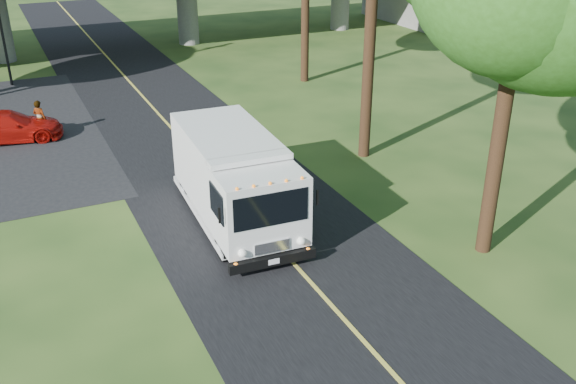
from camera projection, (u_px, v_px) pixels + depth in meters
ground at (339, 314)px, 16.32m from camera, size 120.00×120.00×0.00m
road at (211, 172)px, 24.49m from camera, size 7.00×90.00×0.02m
lane_line at (211, 171)px, 24.48m from camera, size 0.12×90.00×0.01m
traffic_signal at (1, 27)px, 33.89m from camera, size 0.18×0.22×5.20m
step_van at (234, 177)px, 20.22m from camera, size 2.87×6.99×2.88m
red_sedan at (7, 127)px, 27.27m from camera, size 4.66×2.45×1.29m
pedestrian at (40, 119)px, 27.67m from camera, size 0.70×0.69×1.63m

